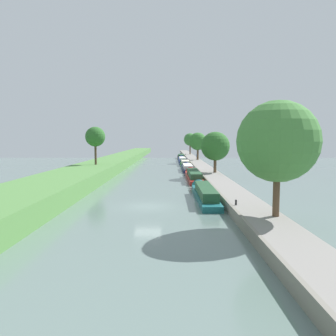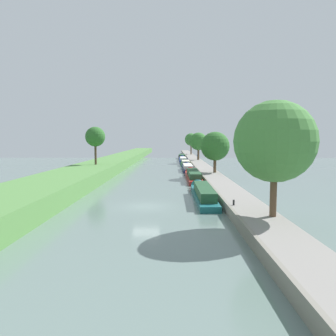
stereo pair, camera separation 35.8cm
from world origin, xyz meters
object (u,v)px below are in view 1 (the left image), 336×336
object	(u,v)px
narrowboat_green	(185,163)
mooring_bollard_far	(186,154)
mooring_bollard_near	(236,202)
narrowboat_blue	(182,160)
narrowboat_red	(193,175)
person_walking	(197,156)
narrowboat_black	(181,157)
narrowboat_teal	(204,193)
narrowboat_navy	(187,168)

from	to	relation	value
narrowboat_green	mooring_bollard_far	distance (m)	34.00
narrowboat_green	mooring_bollard_near	world-z (taller)	narrowboat_green
narrowboat_green	narrowboat_blue	world-z (taller)	narrowboat_green
narrowboat_red	person_walking	xyz separation A→B (m)	(3.45, 35.12, 1.13)
narrowboat_green	mooring_bollard_far	xyz separation A→B (m)	(1.84, 33.95, 0.58)
narrowboat_black	narrowboat_green	bearing A→B (deg)	-90.02
person_walking	mooring_bollard_far	world-z (taller)	person_walking
narrowboat_teal	mooring_bollard_near	world-z (taller)	narrowboat_teal
narrowboat_green	narrowboat_blue	distance (m)	14.23
person_walking	narrowboat_teal	bearing A→B (deg)	-93.83
narrowboat_blue	narrowboat_black	distance (m)	14.20
narrowboat_black	narrowboat_navy	bearing A→B (deg)	-90.15
narrowboat_teal	narrowboat_black	size ratio (longest dim) A/B	1.18
narrowboat_red	person_walking	size ratio (longest dim) A/B	9.36
narrowboat_navy	mooring_bollard_far	distance (m)	46.36
narrowboat_navy	person_walking	size ratio (longest dim) A/B	7.72
narrowboat_blue	person_walking	distance (m)	7.62
mooring_bollard_far	narrowboat_green	bearing A→B (deg)	-93.10
narrowboat_red	person_walking	world-z (taller)	person_walking
narrowboat_navy	narrowboat_blue	size ratio (longest dim) A/B	0.86
narrowboat_navy	narrowboat_green	world-z (taller)	narrowboat_green
narrowboat_blue	narrowboat_black	size ratio (longest dim) A/B	1.22
person_walking	mooring_bollard_near	world-z (taller)	person_walking
narrowboat_navy	narrowboat_green	xyz separation A→B (m)	(0.10, 12.37, -0.00)
narrowboat_teal	narrowboat_green	distance (m)	44.33
narrowboat_teal	narrowboat_navy	distance (m)	31.96
narrowboat_black	mooring_bollard_near	bearing A→B (deg)	-88.70
narrowboat_red	mooring_bollard_far	size ratio (longest dim) A/B	34.52
narrowboat_teal	narrowboat_blue	size ratio (longest dim) A/B	0.97
narrowboat_blue	narrowboat_black	world-z (taller)	narrowboat_black
narrowboat_red	narrowboat_black	bearing A→B (deg)	90.06
narrowboat_teal	narrowboat_green	world-z (taller)	narrowboat_teal
mooring_bollard_far	narrowboat_black	bearing A→B (deg)	-108.32
narrowboat_blue	mooring_bollard_far	bearing A→B (deg)	84.32
narrowboat_red	narrowboat_blue	distance (m)	41.71
mooring_bollard_far	person_walking	bearing A→B (deg)	-86.34
narrowboat_teal	narrowboat_red	xyz separation A→B (m)	(0.03, 16.86, -0.00)
narrowboat_teal	narrowboat_red	bearing A→B (deg)	89.89
narrowboat_black	mooring_bollard_near	world-z (taller)	narrowboat_black
person_walking	mooring_bollard_near	xyz separation A→B (m)	(-1.68, -59.69, -0.65)
person_walking	narrowboat_black	bearing A→B (deg)	99.59
narrowboat_blue	person_walking	xyz separation A→B (m)	(3.64, -6.59, 1.22)
narrowboat_green	narrowboat_blue	xyz separation A→B (m)	(-0.12, 14.23, 0.00)
narrowboat_navy	narrowboat_black	world-z (taller)	narrowboat_black
mooring_bollard_near	mooring_bollard_far	xyz separation A→B (m)	(0.00, 85.99, 0.00)
narrowboat_red	narrowboat_navy	xyz separation A→B (m)	(-0.17, 15.11, -0.09)
narrowboat_blue	person_walking	size ratio (longest dim) A/B	8.98
narrowboat_teal	narrowboat_red	world-z (taller)	narrowboat_teal
narrowboat_navy	narrowboat_black	bearing A→B (deg)	89.85
mooring_bollard_near	narrowboat_blue	bearing A→B (deg)	91.69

